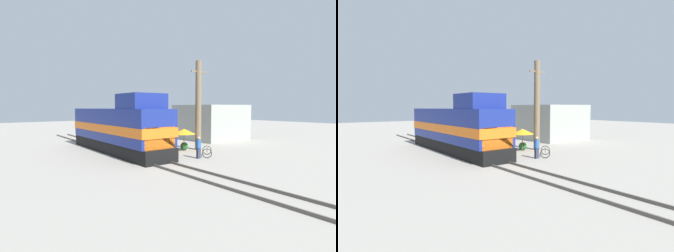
% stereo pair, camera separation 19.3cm
% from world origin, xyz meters
% --- Properties ---
extents(ground_plane, '(120.00, 120.00, 0.00)m').
position_xyz_m(ground_plane, '(0.00, 0.00, 0.00)').
color(ground_plane, gray).
extents(rail_near, '(0.08, 41.73, 0.15)m').
position_xyz_m(rail_near, '(-0.72, 0.00, 0.07)').
color(rail_near, '#4C4742').
rests_on(rail_near, ground_plane).
extents(rail_far, '(0.08, 41.73, 0.15)m').
position_xyz_m(rail_far, '(0.72, 0.00, 0.07)').
color(rail_far, '#4C4742').
rests_on(rail_far, ground_plane).
extents(locomotive, '(3.04, 13.71, 4.90)m').
position_xyz_m(locomotive, '(0.00, 3.43, 2.05)').
color(locomotive, black).
rests_on(locomotive, ground_plane).
extents(utility_pole, '(1.80, 0.55, 8.06)m').
position_xyz_m(utility_pole, '(6.36, 0.21, 4.06)').
color(utility_pole, '#726047').
rests_on(utility_pole, ground_plane).
extents(vendor_umbrella, '(2.05, 2.05, 2.01)m').
position_xyz_m(vendor_umbrella, '(4.72, 0.30, 1.77)').
color(vendor_umbrella, '#4C4C4C').
rests_on(vendor_umbrella, ground_plane).
extents(billboard_sign, '(2.33, 0.12, 3.38)m').
position_xyz_m(billboard_sign, '(5.66, 5.88, 2.58)').
color(billboard_sign, '#595959').
rests_on(billboard_sign, ground_plane).
extents(shrub_cluster, '(0.72, 0.72, 0.72)m').
position_xyz_m(shrub_cluster, '(5.19, 0.81, 0.36)').
color(shrub_cluster, '#236028').
rests_on(shrub_cluster, ground_plane).
extents(person_bystander, '(0.34, 0.34, 1.68)m').
position_xyz_m(person_bystander, '(3.49, -2.83, 0.91)').
color(person_bystander, '#2D3347').
rests_on(person_bystander, ground_plane).
extents(bicycle, '(1.64, 1.63, 0.74)m').
position_xyz_m(bicycle, '(4.65, -2.59, 0.38)').
color(bicycle, black).
rests_on(bicycle, ground_plane).
extents(building_block_distant, '(6.94, 6.74, 4.18)m').
position_xyz_m(building_block_distant, '(13.47, 5.40, 2.09)').
color(building_block_distant, '#999E93').
rests_on(building_block_distant, ground_plane).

